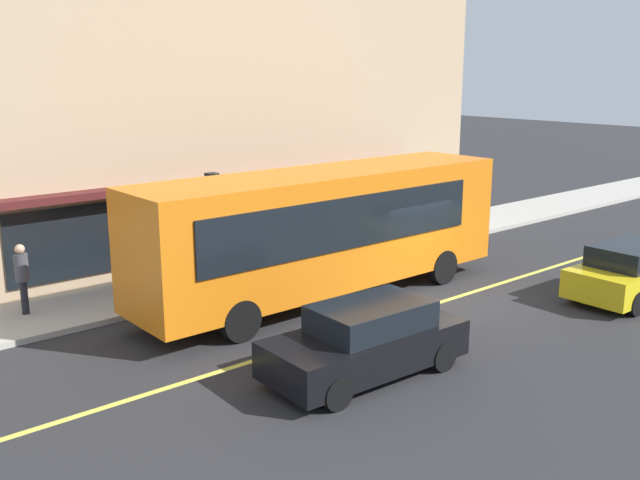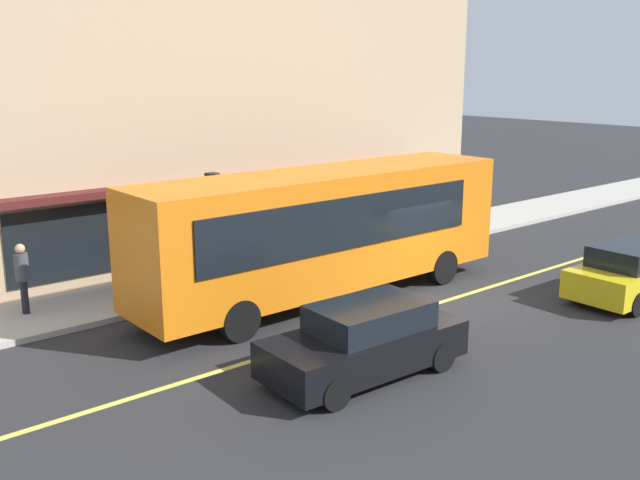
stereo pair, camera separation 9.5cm
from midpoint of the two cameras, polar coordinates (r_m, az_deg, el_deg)
name	(u,v)px [view 2 (the right image)]	position (r m, az deg, el deg)	size (l,w,h in m)	color
ground	(446,301)	(19.76, 10.16, -4.77)	(120.00, 120.00, 0.00)	#28282B
sidewalk	(316,257)	(23.51, -0.19, -1.38)	(80.00, 2.83, 0.15)	#B2ADA3
lane_centre_stripe	(446,300)	(19.76, 10.16, -4.76)	(36.00, 0.16, 0.01)	#D8D14C
storefront_building	(149,104)	(26.79, -13.35, 10.51)	(22.72, 10.62, 9.76)	tan
bus	(326,227)	(19.15, 0.64, 1.02)	(11.13, 2.62, 3.50)	orange
traffic_light	(214,203)	(19.88, -8.31, 2.96)	(0.30, 0.52, 3.20)	#2D2D33
car_yellow	(634,271)	(21.31, 23.80, -2.30)	(4.33, 1.91, 1.52)	yellow
car_black	(365,341)	(14.74, 3.81, -8.00)	(4.37, 1.99, 1.52)	black
pedestrian_mid_block	(22,272)	(19.16, -22.47, -2.35)	(0.34, 0.34, 1.79)	black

